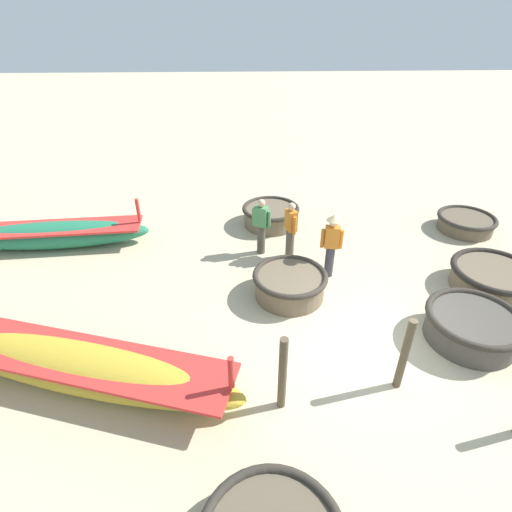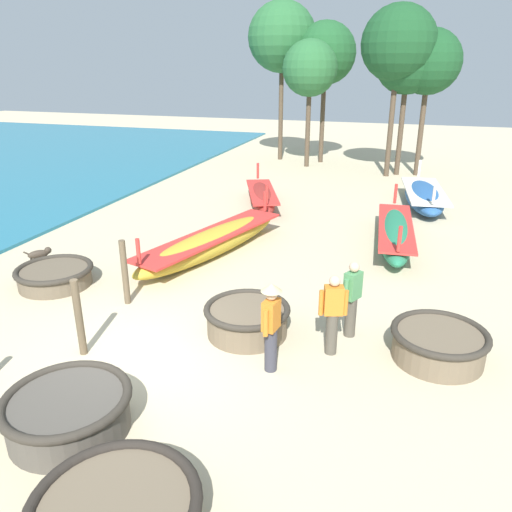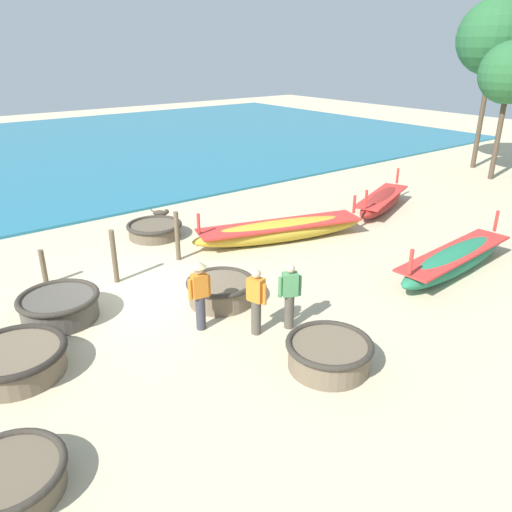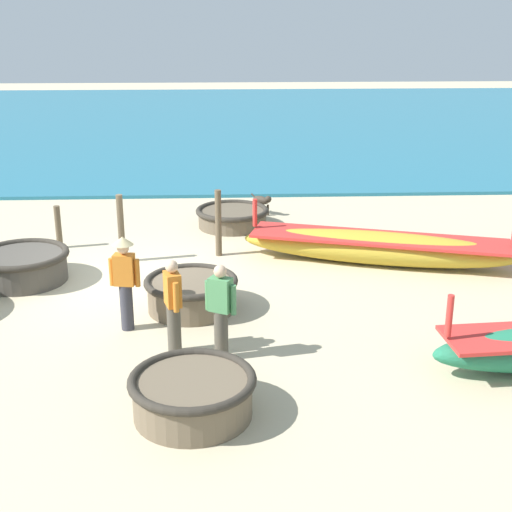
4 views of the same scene
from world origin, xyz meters
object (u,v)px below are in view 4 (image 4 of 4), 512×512
Objects in this scene: mooring_post_inland at (218,223)px; fisherman_crouching at (173,304)px; mooring_post_mid_beach at (121,229)px; dog at (262,201)px; coracle_weathered at (23,265)px; coracle_far_left at (232,217)px; coracle_front_left at (193,394)px; fisherman_standing_right at (125,277)px; long_boat_blue_hull at (378,247)px; mooring_post_shoreline at (58,227)px; fisherman_by_coracle at (221,310)px; coracle_center at (191,292)px.

fisherman_crouching is at bearing -8.20° from mooring_post_inland.
dog is at bearing 137.97° from mooring_post_mid_beach.
coracle_weathered is 4.20m from mooring_post_inland.
mooring_post_inland is at bearing -8.56° from coracle_far_left.
coracle_front_left is 6.54m from mooring_post_mid_beach.
fisherman_standing_right is (-0.92, -0.87, 0.12)m from fisherman_crouching.
coracle_weathered is 5.58m from coracle_far_left.
mooring_post_inland reaches higher than coracle_weathered.
mooring_post_mid_beach is at bearing 120.55° from coracle_weathered.
long_boat_blue_hull is 10.98× the size of dog.
mooring_post_inland reaches higher than mooring_post_shoreline.
mooring_post_inland reaches higher than coracle_far_left.
coracle_far_left is 3.36× the size of dog.
fisherman_standing_right is at bearing 8.87° from mooring_post_mid_beach.
coracle_front_left reaches higher than dog.
mooring_post_mid_beach is at bearing -164.20° from coracle_front_left.
fisherman_crouching is at bearing -108.37° from fisherman_by_coracle.
mooring_post_mid_beach is 1.50× the size of mooring_post_shoreline.
mooring_post_mid_beach is (0.32, -2.09, 0.00)m from mooring_post_inland.
dog is 4.83m from mooring_post_mid_beach.
coracle_far_left is 7.17m from fisherman_by_coracle.
coracle_weathered is 1.19× the size of fisherman_crouching.
mooring_post_mid_beach reaches higher than coracle_far_left.
coracle_front_left is 1.16× the size of mooring_post_inland.
mooring_post_inland is at bearing 98.76° from mooring_post_mid_beach.
mooring_post_inland is 3.74m from mooring_post_shoreline.
mooring_post_mid_beach is (-4.39, -1.41, -0.09)m from fisherman_crouching.
mooring_post_mid_beach is 1.89m from mooring_post_shoreline.
dog is 0.55× the size of mooring_post_shoreline.
long_boat_blue_hull is 4.00× the size of mooring_post_mid_beach.
fisherman_standing_right is at bearing -136.61° from fisherman_crouching.
mooring_post_inland is (-3.00, 0.48, 0.41)m from coracle_center.
mooring_post_inland reaches higher than coracle_center.
coracle_center is at bearing -177.31° from coracle_front_left.
fisherman_crouching is at bearing -12.85° from dog.
coracle_weathered is at bearing -135.39° from fisherman_crouching.
dog is 0.36× the size of mooring_post_inland.
dog is (-1.07, 0.81, 0.11)m from coracle_far_left.
dog is at bearing 159.15° from fisherman_standing_right.
fisherman_standing_right reaches higher than dog.
coracle_front_left is 9.96m from dog.
coracle_far_left is 1.35m from dog.
mooring_post_inland is at bearing 170.90° from coracle_center.
coracle_weathered is at bearing -70.27° from mooring_post_inland.
fisherman_standing_right is (0.79, -1.07, 0.62)m from coracle_center.
dog is (-3.92, -2.30, 0.01)m from long_boat_blue_hull.
fisherman_standing_right is (3.13, -4.98, 0.60)m from long_boat_blue_hull.
coracle_front_left is 0.95× the size of coracle_far_left.
coracle_weathered is 1.25× the size of mooring_post_mid_beach.
mooring_post_inland is at bearing 109.73° from coracle_weathered.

